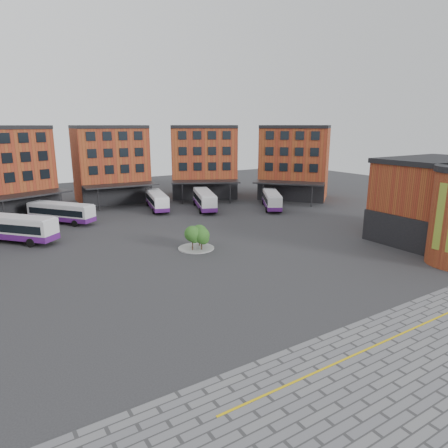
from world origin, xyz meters
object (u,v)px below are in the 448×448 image
bus_e (204,199)px  bus_f (272,199)px  tree_island (198,236)px  bus_b (12,228)px  bus_c (61,212)px  bus_d (157,200)px

bus_e → bus_f: size_ratio=1.12×
tree_island → bus_b: bearing=140.0°
tree_island → bus_b: size_ratio=0.40×
bus_b → bus_c: (7.36, 7.32, -0.18)m
tree_island → bus_c: bearing=116.2°
bus_b → tree_island: bearing=-81.6°
tree_island → bus_d: 24.92m
bus_d → bus_c: bearing=-161.1°
bus_e → bus_b: bearing=-150.9°
bus_c → bus_e: 23.82m
bus_b → bus_e: (31.01, 4.52, -0.11)m
bus_d → bus_e: size_ratio=0.95×
bus_d → bus_e: 8.41m
tree_island → bus_f: (22.91, 14.24, -0.05)m
bus_e → bus_f: 12.08m
bus_b → bus_d: bearing=-21.3°
bus_f → bus_c: bearing=-161.7°
bus_c → bus_e: (23.65, -2.79, 0.07)m
bus_e → bus_f: bus_e is taller
bus_d → bus_f: 20.49m
bus_b → bus_e: bearing=-33.3°
bus_d → bus_f: size_ratio=1.07×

